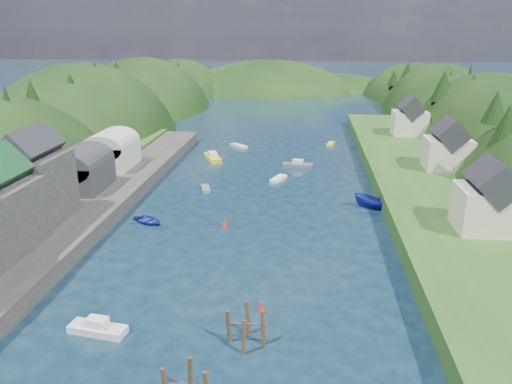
# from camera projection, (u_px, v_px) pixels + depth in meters

# --- Properties ---
(ground) EXTENTS (600.00, 600.00, 0.00)m
(ground) POSITION_uv_depth(u_px,v_px,m) (269.00, 174.00, 86.74)
(ground) COLOR black
(ground) RESTS_ON ground
(hillside_left) EXTENTS (44.00, 245.56, 52.00)m
(hillside_left) POSITION_uv_depth(u_px,v_px,m) (86.00, 172.00, 117.25)
(hillside_left) COLOR black
(hillside_left) RESTS_ON ground
(hillside_right) EXTENTS (36.00, 245.56, 48.00)m
(hillside_right) POSITION_uv_depth(u_px,v_px,m) (484.00, 181.00, 108.29)
(hillside_right) COLOR black
(hillside_right) RESTS_ON ground
(far_hills) EXTENTS (103.00, 68.00, 44.00)m
(far_hills) POSITION_uv_depth(u_px,v_px,m) (295.00, 116.00, 207.07)
(far_hills) COLOR black
(far_hills) RESTS_ON ground
(hill_trees) EXTENTS (91.74, 149.99, 12.23)m
(hill_trees) POSITION_uv_depth(u_px,v_px,m) (276.00, 98.00, 97.04)
(hill_trees) COLOR black
(hill_trees) RESTS_ON ground
(quay_left) EXTENTS (12.00, 110.00, 2.00)m
(quay_left) POSITION_uv_depth(u_px,v_px,m) (53.00, 230.00, 60.44)
(quay_left) COLOR #2D2B28
(quay_left) RESTS_ON ground
(boat_sheds) EXTENTS (7.00, 21.00, 7.50)m
(boat_sheds) POSITION_uv_depth(u_px,v_px,m) (97.00, 157.00, 77.22)
(boat_sheds) COLOR #2D2D30
(boat_sheds) RESTS_ON quay_left
(terrace_right) EXTENTS (16.00, 120.00, 2.40)m
(terrace_right) POSITION_uv_depth(u_px,v_px,m) (430.00, 190.00, 74.48)
(terrace_right) COLOR #234719
(terrace_right) RESTS_ON ground
(right_bank_cottages) EXTENTS (9.00, 59.24, 8.41)m
(right_bank_cottages) POSITION_uv_depth(u_px,v_px,m) (441.00, 147.00, 80.59)
(right_bank_cottages) COLOR beige
(right_bank_cottages) RESTS_ON terrace_right
(piling_cluster_far) EXTENTS (3.36, 3.12, 3.58)m
(piling_cluster_far) POSITION_uv_depth(u_px,v_px,m) (246.00, 330.00, 40.10)
(piling_cluster_far) COLOR #382314
(piling_cluster_far) RESTS_ON ground
(channel_buoy_near) EXTENTS (0.70, 0.70, 1.10)m
(channel_buoy_near) POSITION_uv_depth(u_px,v_px,m) (261.00, 307.00, 44.75)
(channel_buoy_near) COLOR #AE200D
(channel_buoy_near) RESTS_ON ground
(channel_buoy_far) EXTENTS (0.70, 0.70, 1.10)m
(channel_buoy_far) POSITION_uv_depth(u_px,v_px,m) (225.00, 223.00, 64.01)
(channel_buoy_far) COLOR #AE200D
(channel_buoy_far) RESTS_ON ground
(moored_boats) EXTENTS (35.48, 93.32, 2.26)m
(moored_boats) POSITION_uv_depth(u_px,v_px,m) (224.00, 241.00, 57.97)
(moored_boats) COLOR gold
(moored_boats) RESTS_ON ground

